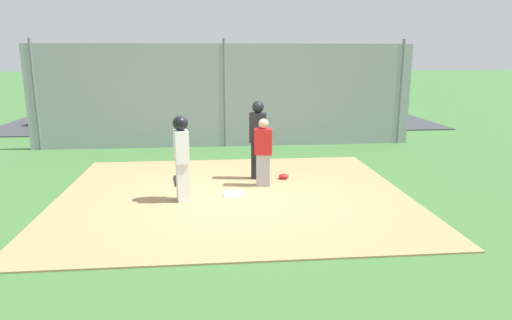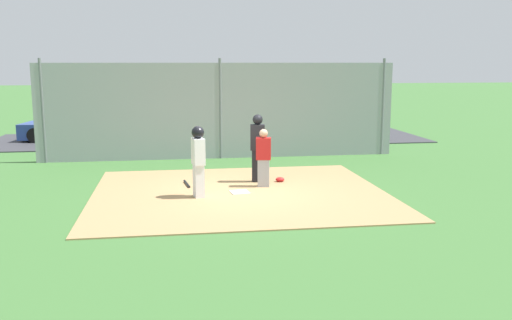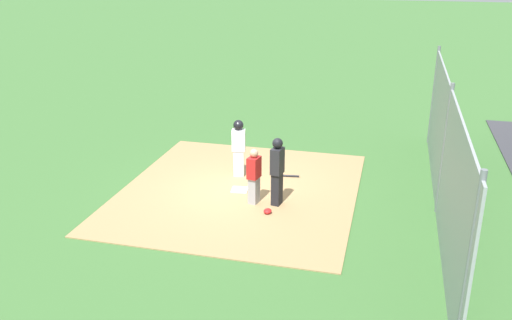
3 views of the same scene
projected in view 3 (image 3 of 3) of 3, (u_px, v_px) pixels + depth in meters
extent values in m
plane|color=#3D6B33|center=(240.00, 191.00, 15.28)|extent=(140.00, 140.00, 0.00)
cube|color=#A88456|center=(240.00, 190.00, 15.28)|extent=(7.20, 6.40, 0.03)
cube|color=white|center=(240.00, 190.00, 15.27)|extent=(0.49, 0.49, 0.02)
cube|color=#9E9EA3|center=(254.00, 190.00, 14.38)|extent=(0.34, 0.27, 0.71)
cube|color=red|center=(254.00, 168.00, 14.15)|extent=(0.42, 0.33, 0.56)
sphere|color=tan|center=(254.00, 153.00, 14.01)|extent=(0.22, 0.22, 0.22)
cube|color=black|center=(277.00, 189.00, 14.26)|extent=(0.33, 0.27, 0.87)
cube|color=#232328|center=(277.00, 161.00, 13.99)|extent=(0.42, 0.32, 0.69)
sphere|color=black|center=(278.00, 143.00, 13.82)|extent=(0.27, 0.27, 0.27)
cube|color=silver|center=(239.00, 163.00, 16.13)|extent=(0.27, 0.34, 0.79)
cube|color=white|center=(239.00, 140.00, 15.88)|extent=(0.33, 0.42, 0.63)
sphere|color=tan|center=(238.00, 126.00, 15.73)|extent=(0.25, 0.25, 0.25)
sphere|color=black|center=(238.00, 125.00, 15.72)|extent=(0.30, 0.30, 0.30)
cylinder|color=black|center=(286.00, 176.00, 16.17)|extent=(0.16, 0.79, 0.06)
ellipsoid|color=red|center=(268.00, 211.00, 13.88)|extent=(0.24, 0.20, 0.12)
cube|color=#93999E|center=(444.00, 153.00, 13.50)|extent=(12.00, 0.05, 3.20)
cylinder|color=slate|center=(468.00, 272.00, 8.30)|extent=(0.10, 0.10, 3.35)
cylinder|color=slate|center=(444.00, 150.00, 13.47)|extent=(0.10, 0.10, 3.35)
cylinder|color=slate|center=(434.00, 96.00, 18.64)|extent=(0.10, 0.10, 3.35)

